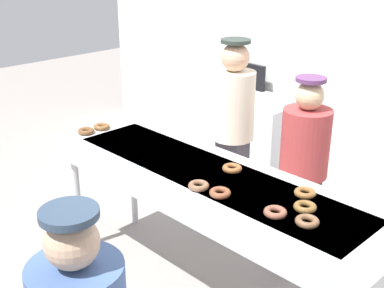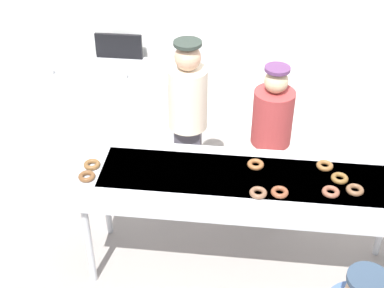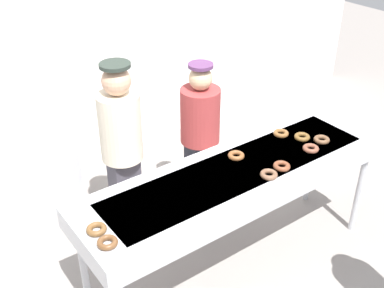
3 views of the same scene
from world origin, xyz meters
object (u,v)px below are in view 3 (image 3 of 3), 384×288
object	(u,v)px
chocolate_donut_2	(282,166)
chocolate_donut_3	(281,133)
chocolate_donut_8	(236,156)
worker_assistant	(200,133)
paper_cup_1	(0,140)
chocolate_donut_1	(107,242)
fryer_conveyor	(239,178)
chocolate_donut_4	(311,148)
chocolate_donut_7	(322,140)
worker_baker	(122,146)
chocolate_donut_0	(302,137)
chocolate_donut_5	(269,175)
chocolate_donut_6	(96,229)

from	to	relation	value
chocolate_donut_2	chocolate_donut_3	size ratio (longest dim) A/B	1.00
chocolate_donut_8	chocolate_donut_2	bearing A→B (deg)	-60.07
chocolate_donut_8	worker_assistant	bearing A→B (deg)	78.39
worker_assistant	paper_cup_1	size ratio (longest dim) A/B	15.17
chocolate_donut_2	worker_assistant	distance (m)	0.98
chocolate_donut_1	paper_cup_1	world-z (taller)	chocolate_donut_1
fryer_conveyor	chocolate_donut_4	bearing A→B (deg)	-12.38
chocolate_donut_1	chocolate_donut_8	size ratio (longest dim) A/B	1.00
fryer_conveyor	chocolate_donut_7	size ratio (longest dim) A/B	20.01
worker_assistant	worker_baker	bearing A→B (deg)	-2.67
chocolate_donut_1	chocolate_donut_4	bearing A→B (deg)	0.82
chocolate_donut_8	chocolate_donut_0	bearing A→B (deg)	-8.93
worker_baker	worker_assistant	size ratio (longest dim) A/B	1.10
chocolate_donut_2	chocolate_donut_5	xyz separation A→B (m)	(-0.16, -0.02, 0.00)
chocolate_donut_4	chocolate_donut_6	size ratio (longest dim) A/B	1.00
chocolate_donut_8	worker_baker	world-z (taller)	worker_baker
chocolate_donut_1	worker_baker	world-z (taller)	worker_baker
chocolate_donut_1	chocolate_donut_5	world-z (taller)	same
chocolate_donut_2	chocolate_donut_5	world-z (taller)	same
paper_cup_1	chocolate_donut_0	bearing A→B (deg)	-38.18
chocolate_donut_2	chocolate_donut_8	xyz separation A→B (m)	(-0.18, 0.32, 0.00)
paper_cup_1	chocolate_donut_4	bearing A→B (deg)	-42.18
chocolate_donut_2	paper_cup_1	xyz separation A→B (m)	(-1.59, 1.83, -0.09)
chocolate_donut_4	worker_baker	distance (m)	1.55
chocolate_donut_4	chocolate_donut_8	size ratio (longest dim) A/B	1.00
chocolate_donut_6	worker_baker	world-z (taller)	worker_baker
chocolate_donut_2	chocolate_donut_5	bearing A→B (deg)	-171.15
chocolate_donut_3	chocolate_donut_2	bearing A→B (deg)	-134.39
chocolate_donut_4	worker_assistant	xyz separation A→B (m)	(-0.42, 0.93, -0.14)
chocolate_donut_1	chocolate_donut_7	distance (m)	2.03
worker_assistant	chocolate_donut_7	bearing A→B (deg)	127.17
chocolate_donut_0	chocolate_donut_1	bearing A→B (deg)	-174.15
chocolate_donut_8	chocolate_donut_6	bearing A→B (deg)	-173.44
fryer_conveyor	chocolate_donut_0	world-z (taller)	chocolate_donut_0
chocolate_donut_4	chocolate_donut_5	xyz separation A→B (m)	(-0.53, -0.07, 0.00)
chocolate_donut_3	paper_cup_1	world-z (taller)	chocolate_donut_3
chocolate_donut_1	worker_baker	xyz separation A→B (m)	(0.66, 1.02, -0.04)
chocolate_donut_6	chocolate_donut_8	size ratio (longest dim) A/B	1.00
fryer_conveyor	chocolate_donut_8	world-z (taller)	chocolate_donut_8
chocolate_donut_2	paper_cup_1	bearing A→B (deg)	131.00
fryer_conveyor	worker_baker	size ratio (longest dim) A/B	1.54
worker_assistant	chocolate_donut_6	bearing A→B (deg)	32.17
chocolate_donut_2	chocolate_donut_6	world-z (taller)	same
chocolate_donut_3	worker_baker	size ratio (longest dim) A/B	0.08
chocolate_donut_6	paper_cup_1	size ratio (longest dim) A/B	1.28
fryer_conveyor	paper_cup_1	bearing A→B (deg)	128.94
paper_cup_1	worker_assistant	bearing A→B (deg)	-29.02
chocolate_donut_0	chocolate_donut_5	size ratio (longest dim) A/B	1.00
chocolate_donut_1	chocolate_donut_2	distance (m)	1.47
chocolate_donut_3	chocolate_donut_7	size ratio (longest dim) A/B	1.00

